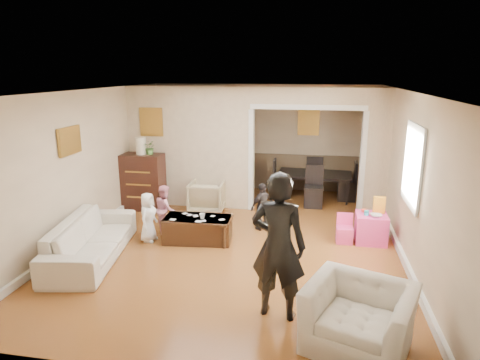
% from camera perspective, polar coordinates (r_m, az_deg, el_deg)
% --- Properties ---
extents(floor, '(7.00, 7.00, 0.00)m').
position_cam_1_polar(floor, '(7.57, -0.27, -8.09)').
color(floor, '#A35D2A').
rests_on(floor, ground).
extents(partition_left, '(2.75, 0.18, 2.60)m').
position_cam_1_polar(partition_left, '(9.21, -6.70, 4.36)').
color(partition_left, beige).
rests_on(partition_left, ground).
extents(partition_right, '(0.55, 0.18, 2.60)m').
position_cam_1_polar(partition_right, '(8.90, 17.81, 3.41)').
color(partition_right, beige).
rests_on(partition_right, ground).
extents(partition_header, '(2.22, 0.18, 0.35)m').
position_cam_1_polar(partition_header, '(8.69, 9.22, 11.14)').
color(partition_header, beige).
rests_on(partition_header, partition_right).
extents(window_pane, '(0.03, 0.95, 1.10)m').
position_cam_1_polar(window_pane, '(6.77, 22.41, 1.80)').
color(window_pane, white).
rests_on(window_pane, ground).
extents(framed_art_partition, '(0.45, 0.03, 0.55)m').
position_cam_1_polar(framed_art_partition, '(9.31, -11.89, 7.68)').
color(framed_art_partition, brown).
rests_on(framed_art_partition, partition_left).
extents(framed_art_sofa_wall, '(0.03, 0.55, 0.40)m').
position_cam_1_polar(framed_art_sofa_wall, '(7.51, -22.05, 4.95)').
color(framed_art_sofa_wall, brown).
extents(framed_art_alcove, '(0.45, 0.03, 0.55)m').
position_cam_1_polar(framed_art_alcove, '(10.38, 9.25, 7.66)').
color(framed_art_alcove, brown).
extents(sofa, '(1.22, 2.33, 0.65)m').
position_cam_1_polar(sofa, '(7.17, -19.47, -7.54)').
color(sofa, beige).
rests_on(sofa, ground).
extents(armchair_back, '(0.75, 0.77, 0.67)m').
position_cam_1_polar(armchair_back, '(8.94, -4.48, -2.27)').
color(armchair_back, tan).
rests_on(armchair_back, ground).
extents(armchair_front, '(1.35, 1.27, 0.71)m').
position_cam_1_polar(armchair_front, '(4.93, 15.78, -17.43)').
color(armchair_front, beige).
rests_on(armchair_front, ground).
extents(dresser, '(0.88, 0.49, 1.20)m').
position_cam_1_polar(dresser, '(9.29, -12.96, -0.23)').
color(dresser, '#33180F').
rests_on(dresser, ground).
extents(table_lamp, '(0.22, 0.22, 0.36)m').
position_cam_1_polar(table_lamp, '(9.13, -13.24, 4.52)').
color(table_lamp, beige).
rests_on(table_lamp, dresser).
extents(potted_plant, '(0.27, 0.24, 0.30)m').
position_cam_1_polar(potted_plant, '(9.06, -12.06, 4.33)').
color(potted_plant, '#40682E').
rests_on(potted_plant, dresser).
extents(coffee_table, '(1.21, 0.68, 0.43)m').
position_cam_1_polar(coffee_table, '(7.50, -5.72, -6.62)').
color(coffee_table, '#371D11').
rests_on(coffee_table, ground).
extents(coffee_cup, '(0.11, 0.11, 0.09)m').
position_cam_1_polar(coffee_cup, '(7.33, -5.12, -4.89)').
color(coffee_cup, beige).
rests_on(coffee_cup, coffee_table).
extents(play_table, '(0.53, 0.53, 0.50)m').
position_cam_1_polar(play_table, '(7.75, 17.27, -6.24)').
color(play_table, '#F3409B').
rests_on(play_table, ground).
extents(cereal_box, '(0.20, 0.07, 0.30)m').
position_cam_1_polar(cereal_box, '(7.73, 18.29, -3.21)').
color(cereal_box, yellow).
rests_on(cereal_box, play_table).
extents(cyan_cup, '(0.08, 0.08, 0.08)m').
position_cam_1_polar(cyan_cup, '(7.59, 16.73, -4.28)').
color(cyan_cup, '#24B3B8').
rests_on(cyan_cup, play_table).
extents(toy_block, '(0.10, 0.08, 0.05)m').
position_cam_1_polar(toy_block, '(7.76, 16.44, -3.98)').
color(toy_block, red).
rests_on(toy_block, play_table).
extents(play_bowl, '(0.20, 0.20, 0.05)m').
position_cam_1_polar(play_bowl, '(7.55, 17.91, -4.61)').
color(play_bowl, silver).
rests_on(play_bowl, play_table).
extents(dining_table, '(1.74, 1.04, 0.59)m').
position_cam_1_polar(dining_table, '(10.03, 9.94, -0.79)').
color(dining_table, black).
rests_on(dining_table, ground).
extents(adult_person, '(0.73, 0.54, 1.82)m').
position_cam_1_polar(adult_person, '(5.06, 5.18, -8.86)').
color(adult_person, black).
rests_on(adult_person, ground).
extents(child_kneel_a, '(0.31, 0.45, 0.88)m').
position_cam_1_polar(child_kneel_a, '(7.56, -12.31, -4.92)').
color(child_kneel_a, white).
rests_on(child_kneel_a, ground).
extents(child_kneel_b, '(0.50, 0.54, 0.90)m').
position_cam_1_polar(child_kneel_b, '(7.90, -10.07, -3.87)').
color(child_kneel_b, pink).
rests_on(child_kneel_b, ground).
extents(child_toddler, '(0.53, 0.53, 0.90)m').
position_cam_1_polar(child_toddler, '(7.91, 3.08, -3.61)').
color(child_toddler, black).
rests_on(child_toddler, ground).
extents(craft_papers, '(0.95, 0.46, 0.00)m').
position_cam_1_polar(craft_papers, '(7.40, -5.89, -5.11)').
color(craft_papers, white).
rests_on(craft_papers, coffee_table).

